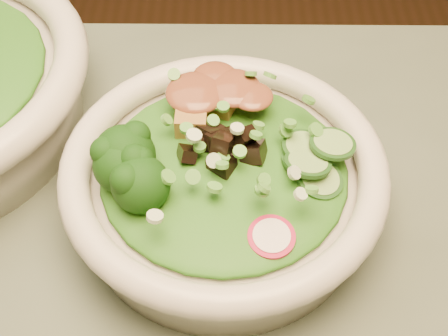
# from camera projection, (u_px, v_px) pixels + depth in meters

# --- Properties ---
(salad_bowl) EXTENTS (0.23, 0.23, 0.06)m
(salad_bowl) POSITION_uv_depth(u_px,v_px,m) (224.00, 184.00, 0.45)
(salad_bowl) COLOR beige
(salad_bowl) RESTS_ON dining_table
(lettuce_bed) EXTENTS (0.17, 0.17, 0.02)m
(lettuce_bed) POSITION_uv_depth(u_px,v_px,m) (224.00, 167.00, 0.43)
(lettuce_bed) COLOR #195612
(lettuce_bed) RESTS_ON salad_bowl
(broccoli_florets) EXTENTS (0.07, 0.06, 0.04)m
(broccoli_florets) POSITION_uv_depth(u_px,v_px,m) (146.00, 168.00, 0.42)
(broccoli_florets) COLOR black
(broccoli_florets) RESTS_ON salad_bowl
(radish_slices) EXTENTS (0.09, 0.04, 0.02)m
(radish_slices) POSITION_uv_depth(u_px,v_px,m) (244.00, 231.00, 0.40)
(radish_slices) COLOR #A30C32
(radish_slices) RESTS_ON salad_bowl
(cucumber_slices) EXTENTS (0.06, 0.06, 0.03)m
(cucumber_slices) POSITION_uv_depth(u_px,v_px,m) (303.00, 148.00, 0.43)
(cucumber_slices) COLOR #86AF61
(cucumber_slices) RESTS_ON salad_bowl
(mushroom_heap) EXTENTS (0.06, 0.06, 0.03)m
(mushroom_heap) POSITION_uv_depth(u_px,v_px,m) (221.00, 146.00, 0.43)
(mushroom_heap) COLOR black
(mushroom_heap) RESTS_ON salad_bowl
(tofu_cubes) EXTENTS (0.08, 0.05, 0.03)m
(tofu_cubes) POSITION_uv_depth(u_px,v_px,m) (212.00, 104.00, 0.46)
(tofu_cubes) COLOR #A36E36
(tofu_cubes) RESTS_ON salad_bowl
(peanut_sauce) EXTENTS (0.06, 0.05, 0.01)m
(peanut_sauce) POSITION_uv_depth(u_px,v_px,m) (212.00, 93.00, 0.45)
(peanut_sauce) COLOR brown
(peanut_sauce) RESTS_ON tofu_cubes
(scallion_garnish) EXTENTS (0.16, 0.16, 0.02)m
(scallion_garnish) POSITION_uv_depth(u_px,v_px,m) (224.00, 148.00, 0.42)
(scallion_garnish) COLOR #539E37
(scallion_garnish) RESTS_ON salad_bowl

